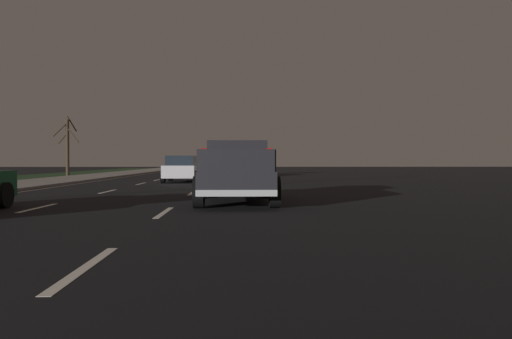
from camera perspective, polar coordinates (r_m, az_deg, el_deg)
The scene contains 7 objects.
ground at distance 27.92m, azimuth -9.42°, elevation -1.52°, with size 144.00×144.00×0.00m, color black.
sidewalk_shoulder at distance 29.79m, azimuth -23.78°, elevation -1.32°, with size 108.00×4.00×0.12m, color gray.
lane_markings at distance 31.67m, azimuth -14.22°, elevation -1.23°, with size 108.00×7.04×0.01m.
pickup_truck at distance 14.61m, azimuth -2.26°, elevation -0.25°, with size 5.43×2.30×1.87m.
sedan_white at distance 28.29m, azimuth -8.86°, elevation 0.11°, with size 4.40×2.03×1.54m.
sedan_silver at distance 37.35m, azimuth -2.48°, elevation 0.34°, with size 4.43×2.08×1.54m.
bare_tree_far at distance 42.71m, azimuth -21.70°, elevation 2.71°, with size 1.48×2.03×5.01m.
Camera 1 is at (-0.67, -3.53, 1.24)m, focal length 33.32 mm.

